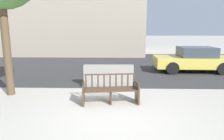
{
  "coord_description": "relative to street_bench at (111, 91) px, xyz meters",
  "views": [
    {
      "loc": [
        0.08,
        -4.73,
        2.17
      ],
      "look_at": [
        -0.12,
        2.58,
        0.75
      ],
      "focal_mm": 32.0,
      "sensor_mm": 36.0,
      "label": 1
    }
  ],
  "objects": [
    {
      "name": "car_taxi_near",
      "position": [
        4.34,
        5.05,
        0.27
      ],
      "size": [
        4.12,
        2.0,
        1.35
      ],
      "color": "#DBC64C",
      "rests_on": "ground"
    },
    {
      "name": "ground_plane",
      "position": [
        0.13,
        -1.11,
        -0.4
      ],
      "size": [
        200.0,
        200.0,
        0.0
      ],
      "primitive_type": "plane",
      "color": "#ADA89E"
    },
    {
      "name": "street_asphalt",
      "position": [
        0.13,
        7.59,
        -0.39
      ],
      "size": [
        120.0,
        12.0,
        0.01
      ],
      "primitive_type": "cube",
      "color": "#333335",
      "rests_on": "ground"
    },
    {
      "name": "jersey_barrier_centre",
      "position": [
        -0.15,
        2.06,
        -0.06
      ],
      "size": [
        2.01,
        0.71,
        0.84
      ],
      "color": "gray",
      "rests_on": "ground"
    },
    {
      "name": "street_bench",
      "position": [
        0.0,
        0.0,
        0.0
      ],
      "size": [
        1.74,
        0.71,
        0.88
      ],
      "color": "#473323",
      "rests_on": "ground"
    }
  ]
}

